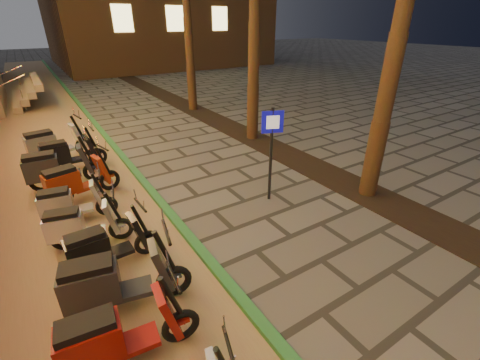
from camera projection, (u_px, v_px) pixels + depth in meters
ground at (322, 312)px, 4.72m from camera, size 120.00×120.00×0.00m
parking_strip at (54, 146)px, 10.98m from camera, size 3.40×60.00×0.01m
green_curb at (105, 136)px, 11.79m from camera, size 0.18×60.00×0.10m
planting_strip at (288, 155)px, 10.23m from camera, size 1.20×40.00×0.02m
pedestrian_sign at (272, 142)px, 7.10m from camera, size 0.46×0.21×2.21m
scooter_5 at (115, 337)px, 3.78m from camera, size 1.66×0.62×1.17m
scooter_6 at (112, 282)px, 4.52m from camera, size 1.79×0.81×1.26m
scooter_7 at (103, 247)px, 5.34m from camera, size 1.54×0.54×1.08m
scooter_8 at (79, 226)px, 5.91m from camera, size 1.49×0.72×1.05m
scooter_9 at (69, 204)px, 6.64m from camera, size 1.49×0.63×1.04m
scooter_10 at (74, 181)px, 7.41m from camera, size 1.70×0.80×1.20m
scooter_11 at (55, 168)px, 7.98m from camera, size 1.83×0.64×1.29m
scooter_12 at (66, 154)px, 8.93m from camera, size 1.68×0.59×1.19m
scooter_13 at (52, 144)px, 9.51m from camera, size 1.85×0.78×1.30m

